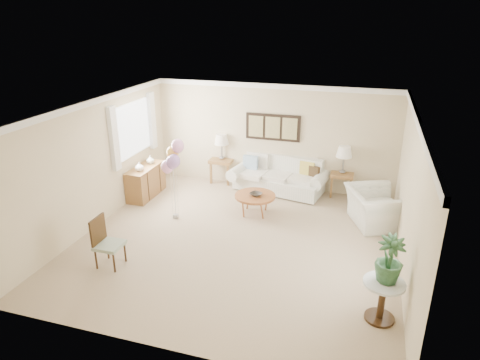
{
  "coord_description": "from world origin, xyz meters",
  "views": [
    {
      "loc": [
        2.19,
        -6.97,
        4.17
      ],
      "look_at": [
        -0.11,
        0.6,
        1.05
      ],
      "focal_mm": 32.0,
      "sensor_mm": 36.0,
      "label": 1
    }
  ],
  "objects_px": {
    "accent_chair": "(106,241)",
    "balloon_cluster": "(173,158)",
    "coffee_table": "(255,196)",
    "sofa": "(279,178)",
    "armchair": "(375,208)"
  },
  "relations": [
    {
      "from": "accent_chair",
      "to": "balloon_cluster",
      "type": "distance_m",
      "value": 2.25
    },
    {
      "from": "accent_chair",
      "to": "balloon_cluster",
      "type": "height_order",
      "value": "balloon_cluster"
    },
    {
      "from": "coffee_table",
      "to": "balloon_cluster",
      "type": "distance_m",
      "value": 1.97
    },
    {
      "from": "sofa",
      "to": "coffee_table",
      "type": "xyz_separation_m",
      "value": [
        -0.23,
        -1.45,
        0.07
      ]
    },
    {
      "from": "sofa",
      "to": "accent_chair",
      "type": "xyz_separation_m",
      "value": [
        -2.18,
        -4.18,
        0.13
      ]
    },
    {
      "from": "armchair",
      "to": "balloon_cluster",
      "type": "xyz_separation_m",
      "value": [
        -4.08,
        -0.96,
        0.99
      ]
    },
    {
      "from": "coffee_table",
      "to": "armchair",
      "type": "relative_size",
      "value": 0.77
    },
    {
      "from": "balloon_cluster",
      "to": "accent_chair",
      "type": "bearing_deg",
      "value": -100.55
    },
    {
      "from": "balloon_cluster",
      "to": "armchair",
      "type": "bearing_deg",
      "value": 13.21
    },
    {
      "from": "coffee_table",
      "to": "armchair",
      "type": "distance_m",
      "value": 2.52
    },
    {
      "from": "coffee_table",
      "to": "balloon_cluster",
      "type": "bearing_deg",
      "value": -155.83
    },
    {
      "from": "armchair",
      "to": "accent_chair",
      "type": "bearing_deg",
      "value": 101.4
    },
    {
      "from": "accent_chair",
      "to": "balloon_cluster",
      "type": "relative_size",
      "value": 0.51
    },
    {
      "from": "sofa",
      "to": "armchair",
      "type": "bearing_deg",
      "value": -27.68
    },
    {
      "from": "sofa",
      "to": "armchair",
      "type": "distance_m",
      "value": 2.57
    }
  ]
}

